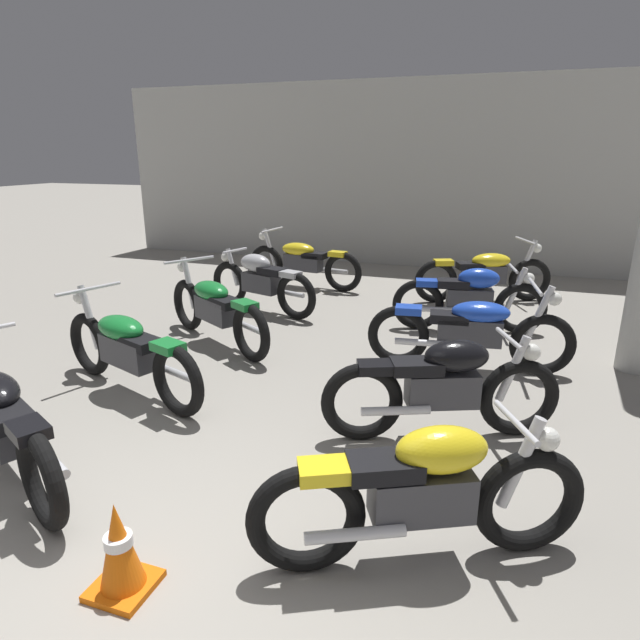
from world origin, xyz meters
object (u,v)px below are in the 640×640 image
Objects in this scene: motorcycle_left_row_3 at (261,281)px; motorcycle_left_row_0 at (2,420)px; motorcycle_right_row_1 at (443,386)px; motorcycle_left_row_4 at (303,261)px; motorcycle_right_row_3 at (470,297)px; motorcycle_left_row_2 at (216,308)px; motorcycle_left_row_1 at (128,349)px; motorcycle_right_row_0 at (423,491)px; motorcycle_right_row_4 at (485,273)px; motorcycle_right_row_2 at (471,330)px; traffic_cone at (119,549)px.

motorcycle_left_row_0 is at bearing -89.04° from motorcycle_left_row_3.
motorcycle_left_row_4 is at bearing 123.29° from motorcycle_right_row_1.
motorcycle_right_row_3 is at bearing -27.93° from motorcycle_left_row_4.
motorcycle_left_row_0 is 0.92× the size of motorcycle_left_row_4.
motorcycle_left_row_1 is at bearing -93.21° from motorcycle_left_row_2.
motorcycle_left_row_3 is at bearing 125.06° from motorcycle_right_row_0.
motorcycle_right_row_4 is (2.97, 3.08, 0.00)m from motorcycle_left_row_2.
motorcycle_left_row_0 and motorcycle_left_row_1 have the same top height.
motorcycle_right_row_0 is at bearing -87.38° from motorcycle_right_row_1.
motorcycle_right_row_2 is at bearing 89.44° from motorcycle_right_row_0.
motorcycle_left_row_2 is at bearing -133.96° from motorcycle_right_row_4.
motorcycle_right_row_1 reaches higher than traffic_cone.
motorcycle_left_row_2 reaches higher than motorcycle_right_row_0.
traffic_cone is (1.52, -6.68, -0.19)m from motorcycle_left_row_4.
motorcycle_left_row_1 is at bearing -151.10° from motorcycle_right_row_2.
motorcycle_left_row_2 is (0.01, 3.01, 0.00)m from motorcycle_left_row_0.
motorcycle_left_row_4 is 6.86m from traffic_cone.
motorcycle_right_row_3 is (2.88, 4.51, 0.01)m from motorcycle_left_row_0.
motorcycle_left_row_3 is 5.28m from motorcycle_right_row_0.
motorcycle_left_row_0 is 3.01m from motorcycle_left_row_2.
motorcycle_left_row_2 is at bearing -86.81° from motorcycle_left_row_3.
motorcycle_left_row_4 is at bearing 88.58° from motorcycle_left_row_3.
motorcycle_left_row_2 reaches higher than motorcycle_left_row_3.
motorcycle_left_row_1 is at bearing -134.30° from motorcycle_right_row_3.
traffic_cone is (-1.41, -2.23, -0.20)m from motorcycle_right_row_1.
motorcycle_left_row_0 is 1.03× the size of motorcycle_left_row_2.
motorcycle_left_row_1 is 3.32m from motorcycle_right_row_0.
motorcycle_left_row_2 is 3.93m from traffic_cone.
motorcycle_right_row_4 reaches higher than traffic_cone.
motorcycle_left_row_3 is 0.94× the size of motorcycle_right_row_4.
motorcycle_left_row_2 reaches higher than motorcycle_right_row_3.
motorcycle_left_row_1 reaches higher than motorcycle_right_row_1.
motorcycle_left_row_1 is 4.24m from motorcycle_right_row_3.
motorcycle_right_row_0 is (2.95, -2.88, 0.01)m from motorcycle_left_row_2.
traffic_cone is at bearing -102.56° from motorcycle_right_row_4.
motorcycle_left_row_1 is 0.96× the size of motorcycle_right_row_2.
motorcycle_right_row_2 is (2.99, 3.18, 0.00)m from motorcycle_left_row_0.
motorcycle_left_row_2 is 1.01× the size of motorcycle_left_row_3.
motorcycle_right_row_3 is at bearing 90.23° from motorcycle_right_row_1.
motorcycle_right_row_2 reaches higher than traffic_cone.
motorcycle_left_row_3 is (-0.07, 4.46, 0.01)m from motorcycle_left_row_0.
motorcycle_right_row_0 is 3.04m from motorcycle_right_row_2.
motorcycle_left_row_4 reaches higher than motorcycle_right_row_1.
motorcycle_left_row_0 is at bearing -90.10° from motorcycle_left_row_2.
motorcycle_left_row_4 is 5.33m from motorcycle_right_row_1.
motorcycle_left_row_3 is at bearing 157.29° from motorcycle_right_row_2.
motorcycle_left_row_3 is 1.03× the size of motorcycle_right_row_1.
motorcycle_left_row_3 is 3.32m from motorcycle_right_row_2.
motorcycle_right_row_0 is 3.35× the size of traffic_cone.
motorcycle_left_row_4 is (0.05, 4.58, 0.00)m from motorcycle_left_row_1.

